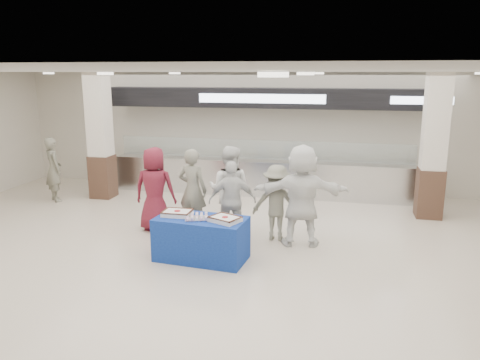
% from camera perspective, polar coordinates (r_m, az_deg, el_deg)
% --- Properties ---
extents(ground, '(14.00, 14.00, 0.00)m').
position_cam_1_polar(ground, '(7.61, -4.36, -11.79)').
color(ground, beige).
rests_on(ground, ground).
extents(serving_line, '(8.70, 0.85, 2.80)m').
position_cam_1_polar(serving_line, '(12.34, 2.79, 3.51)').
color(serving_line, silver).
rests_on(serving_line, ground).
extents(column_left, '(0.55, 0.55, 3.20)m').
position_cam_1_polar(column_left, '(12.49, -16.66, 4.82)').
color(column_left, '#3B251B').
rests_on(column_left, ground).
extents(column_right, '(0.55, 0.55, 3.20)m').
position_cam_1_polar(column_right, '(11.11, 22.50, 3.42)').
color(column_right, '#3B251B').
rests_on(column_right, ground).
extents(display_table, '(1.62, 0.93, 0.75)m').
position_cam_1_polar(display_table, '(8.18, -4.74, -7.16)').
color(display_table, navy).
rests_on(display_table, ground).
extents(sheet_cake_left, '(0.49, 0.38, 0.10)m').
position_cam_1_polar(sheet_cake_left, '(8.24, -7.64, -3.96)').
color(sheet_cake_left, white).
rests_on(sheet_cake_left, display_table).
extents(sheet_cake_right, '(0.58, 0.53, 0.10)m').
position_cam_1_polar(sheet_cake_right, '(7.85, -1.83, -4.73)').
color(sheet_cake_right, white).
rests_on(sheet_cake_right, display_table).
extents(cupcake_tray, '(0.47, 0.40, 0.06)m').
position_cam_1_polar(cupcake_tray, '(8.03, -5.29, -4.49)').
color(cupcake_tray, '#B9B9BE').
rests_on(cupcake_tray, display_table).
extents(civilian_maroon, '(0.89, 0.61, 1.73)m').
position_cam_1_polar(civilian_maroon, '(9.68, -10.34, -1.10)').
color(civilian_maroon, maroon).
rests_on(civilian_maroon, ground).
extents(soldier_a, '(0.69, 0.52, 1.71)m').
position_cam_1_polar(soldier_a, '(9.53, -5.79, -1.24)').
color(soldier_a, '#696B5B').
rests_on(soldier_a, ground).
extents(chef_tall, '(0.90, 0.72, 1.78)m').
position_cam_1_polar(chef_tall, '(9.37, -1.30, -1.21)').
color(chef_tall, silver).
rests_on(chef_tall, ground).
extents(chef_short, '(0.97, 0.58, 1.55)m').
position_cam_1_polar(chef_short, '(8.98, -0.94, -2.57)').
color(chef_short, silver).
rests_on(chef_short, ground).
extents(soldier_b, '(0.96, 0.56, 1.48)m').
position_cam_1_polar(soldier_b, '(9.04, 4.49, -2.77)').
color(soldier_b, '#696B5B').
rests_on(soldier_b, ground).
extents(civilian_white, '(1.86, 0.84, 1.93)m').
position_cam_1_polar(civilian_white, '(8.74, 7.52, -1.85)').
color(civilian_white, white).
rests_on(civilian_white, ground).
extents(soldier_bg, '(0.70, 0.67, 1.62)m').
position_cam_1_polar(soldier_bg, '(12.63, -21.76, 1.21)').
color(soldier_bg, '#696B5B').
rests_on(soldier_bg, ground).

